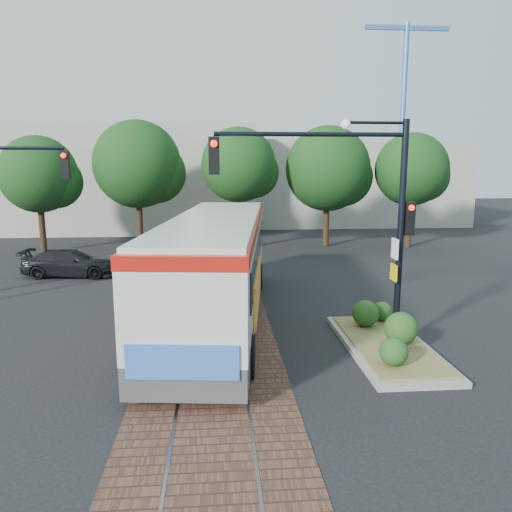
{
  "coord_description": "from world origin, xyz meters",
  "views": [
    {
      "loc": [
        0.13,
        -13.81,
        5.04
      ],
      "look_at": [
        1.63,
        4.92,
        1.6
      ],
      "focal_mm": 35.0,
      "sensor_mm": 36.0,
      "label": 1
    }
  ],
  "objects_px": {
    "signal_pole_main": "(357,199)",
    "parked_car": "(70,263)",
    "city_bus": "(217,263)",
    "traffic_island": "(387,337)"
  },
  "relations": [
    {
      "from": "signal_pole_main",
      "to": "parked_car",
      "type": "xyz_separation_m",
      "value": [
        -10.43,
        10.04,
        -3.54
      ]
    },
    {
      "from": "traffic_island",
      "to": "signal_pole_main",
      "type": "xyz_separation_m",
      "value": [
        -0.96,
        0.09,
        3.83
      ]
    },
    {
      "from": "city_bus",
      "to": "traffic_island",
      "type": "bearing_deg",
      "value": -26.71
    },
    {
      "from": "traffic_island",
      "to": "parked_car",
      "type": "bearing_deg",
      "value": 138.36
    },
    {
      "from": "signal_pole_main",
      "to": "parked_car",
      "type": "bearing_deg",
      "value": 136.1
    },
    {
      "from": "signal_pole_main",
      "to": "parked_car",
      "type": "distance_m",
      "value": 14.9
    },
    {
      "from": "city_bus",
      "to": "traffic_island",
      "type": "height_order",
      "value": "city_bus"
    },
    {
      "from": "traffic_island",
      "to": "signal_pole_main",
      "type": "distance_m",
      "value": 3.95
    },
    {
      "from": "city_bus",
      "to": "signal_pole_main",
      "type": "relative_size",
      "value": 2.16
    },
    {
      "from": "city_bus",
      "to": "traffic_island",
      "type": "distance_m",
      "value": 5.82
    }
  ]
}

